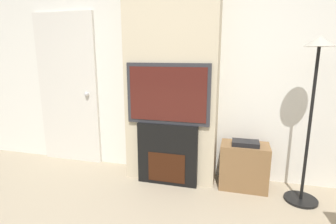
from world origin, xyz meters
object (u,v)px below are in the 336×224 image
object	(u,v)px
fireplace	(168,154)
television	(168,94)
floor_lamp	(314,93)
media_stand	(244,165)

from	to	relation	value
fireplace	television	bearing A→B (deg)	-90.00
television	floor_lamp	world-z (taller)	floor_lamp
television	fireplace	bearing A→B (deg)	90.00
media_stand	fireplace	bearing A→B (deg)	-172.27
fireplace	media_stand	size ratio (longest dim) A/B	1.28
media_stand	floor_lamp	bearing A→B (deg)	-13.85
floor_lamp	media_stand	distance (m)	1.05
fireplace	television	distance (m)	0.70
floor_lamp	media_stand	bearing A→B (deg)	166.15
fireplace	television	size ratio (longest dim) A/B	0.77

